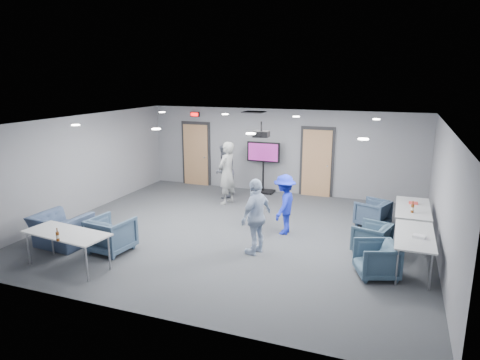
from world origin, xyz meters
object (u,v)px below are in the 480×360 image
(person_d, at_px, (284,204))
(projector, at_px, (261,134))
(chair_front_b, at_px, (61,230))
(chair_front_a, at_px, (111,235))
(table_right_b, at_px, (415,237))
(table_front_left, at_px, (67,235))
(person_b, at_px, (224,171))
(bottle_front, at_px, (58,236))
(tv_stand, at_px, (263,164))
(person_c, at_px, (256,216))
(bottle_right, at_px, (412,208))
(chair_right_b, at_px, (372,238))
(person_a, at_px, (227,173))
(table_right_a, at_px, (413,209))
(chair_right_c, at_px, (376,260))
(chair_right_a, at_px, (372,213))

(person_d, xyz_separation_m, projector, (-0.57, -0.08, 1.68))
(person_d, height_order, chair_front_b, person_d)
(chair_front_a, relative_size, table_right_b, 0.49)
(projector, bearing_deg, table_front_left, -136.41)
(person_b, distance_m, person_d, 3.53)
(bottle_front, bearing_deg, person_d, 48.28)
(tv_stand, bearing_deg, person_d, -64.69)
(tv_stand, bearing_deg, person_c, -74.12)
(table_right_b, height_order, bottle_right, bottle_right)
(chair_right_b, distance_m, table_front_left, 6.29)
(person_b, bearing_deg, chair_front_b, -26.62)
(table_front_left, bearing_deg, person_a, 82.39)
(chair_right_b, distance_m, bottle_front, 6.35)
(person_d, xyz_separation_m, chair_front_a, (-3.21, -2.39, -0.34))
(person_b, distance_m, table_right_a, 5.68)
(chair_right_c, relative_size, table_right_a, 0.41)
(chair_front_b, height_order, tv_stand, tv_stand)
(chair_right_c, xyz_separation_m, table_right_a, (0.65, 2.45, 0.35))
(chair_front_a, bearing_deg, projector, -132.80)
(person_c, height_order, tv_stand, tv_stand)
(bottle_front, bearing_deg, person_c, 37.66)
(chair_right_a, xyz_separation_m, projector, (-2.54, -1.38, 2.07))
(chair_front_a, bearing_deg, chair_right_b, -154.01)
(chair_right_b, distance_m, table_right_a, 1.57)
(person_b, distance_m, projector, 3.56)
(person_d, bearing_deg, chair_right_b, 79.16)
(chair_front_a, xyz_separation_m, table_front_left, (-0.31, -0.96, 0.30))
(person_c, distance_m, table_right_a, 3.83)
(person_b, height_order, chair_right_a, person_b)
(chair_right_c, height_order, bottle_front, bottle_front)
(bottle_front, relative_size, bottle_right, 0.93)
(person_b, xyz_separation_m, chair_right_b, (4.63, -2.90, -0.51))
(person_b, bearing_deg, bottle_front, -12.90)
(chair_front_b, xyz_separation_m, tv_stand, (2.85, 5.92, 0.58))
(person_b, relative_size, chair_front_b, 1.49)
(person_c, distance_m, chair_right_c, 2.54)
(person_b, relative_size, chair_right_c, 2.24)
(person_b, bearing_deg, chair_right_c, 44.09)
(person_b, xyz_separation_m, table_front_left, (-0.96, -5.77, -0.15))
(chair_right_b, bearing_deg, table_right_b, 69.81)
(person_b, relative_size, table_right_b, 0.97)
(person_d, height_order, bottle_right, person_d)
(person_a, distance_m, projector, 2.92)
(person_a, height_order, bottle_front, person_a)
(chair_front_b, bearing_deg, chair_front_a, -169.58)
(person_c, height_order, projector, projector)
(person_d, relative_size, table_right_a, 0.80)
(chair_front_b, height_order, table_right_b, same)
(chair_right_c, bearing_deg, chair_front_a, -102.65)
(table_front_left, bearing_deg, bottle_right, 36.72)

